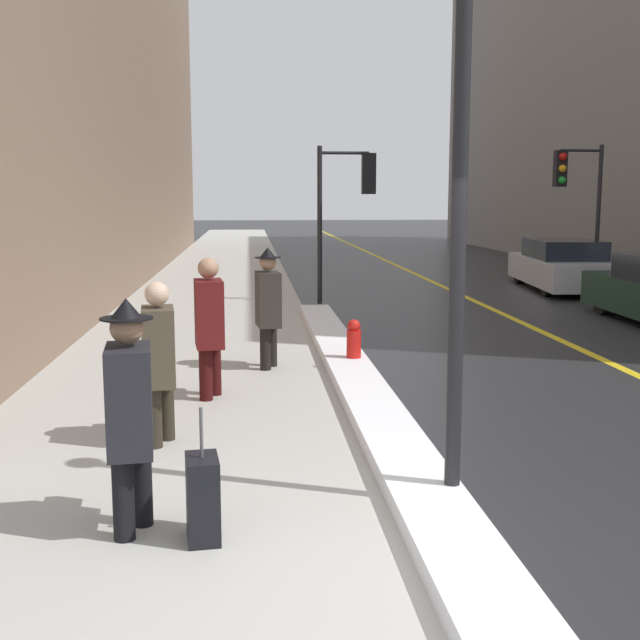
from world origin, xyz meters
The scene contains 14 objects.
ground_plane centered at (0.00, 0.00, 0.00)m, with size 160.00×160.00×0.00m, color #232326.
sidewalk_slab centered at (-2.00, 15.00, 0.01)m, with size 4.00×80.00×0.01m.
road_centre_stripe centered at (4.00, 15.00, 0.00)m, with size 0.16×80.00×0.00m.
snow_bank_curb centered at (0.18, 5.46, 0.08)m, with size 0.59×12.75×0.17m.
lamp_post centered at (0.38, 1.33, 2.59)m, with size 0.28×0.28×4.25m.
traffic_light_near centered at (1.13, 13.47, 2.51)m, with size 1.31×0.32×3.48m.
traffic_light_far centered at (7.06, 15.31, 2.65)m, with size 1.31×0.38×3.67m.
pedestrian_in_fedora centered at (-1.99, 1.01, 0.91)m, with size 0.36×0.74×1.68m.
pedestrian_with_shoulder_bag centered at (-2.02, 3.09, 0.87)m, with size 0.35×0.74×1.58m.
pedestrian_nearside centered at (-1.62, 4.84, 0.93)m, with size 0.37×0.57×1.67m.
pedestrian_trailing centered at (-0.90, 6.44, 0.92)m, with size 0.36×0.55×1.68m.
parked_car_silver centered at (6.87, 15.46, 0.61)m, with size 2.17×4.87×1.29m.
rolling_suitcase centered at (-1.49, 0.83, 0.30)m, with size 0.26×0.38×0.95m.
fire_hydrant centered at (0.27, 6.29, 0.35)m, with size 0.20×0.20×0.70m.
Camera 1 is at (-1.15, -4.47, 2.35)m, focal length 45.00 mm.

